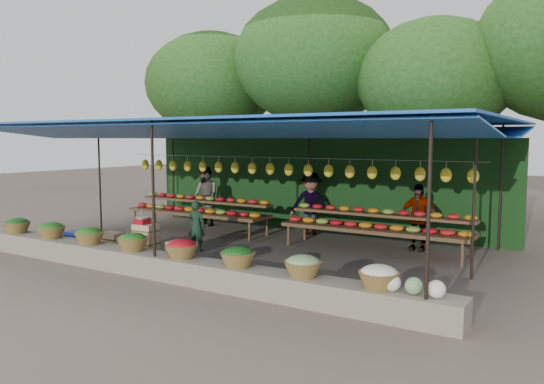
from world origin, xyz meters
The scene contains 16 objects.
ground centered at (0.00, 0.00, 0.00)m, with size 60.00×60.00×0.00m, color brown.
stone_curb centered at (0.00, -2.75, 0.20)m, with size 10.60×0.55×0.40m, color gray.
stall_canopy centered at (0.00, 0.07, 2.68)m, with size 10.80×6.60×2.82m.
produce_baskets centered at (-0.10, -2.75, 0.56)m, with size 8.98×0.58×0.34m.
netting_backdrop centered at (0.00, 3.15, 1.25)m, with size 10.60×0.06×2.50m, color #1A4117.
tree_row centered at (0.50, 6.09, 4.70)m, with size 16.51×5.50×7.12m.
fruit_table_left centered at (-2.49, 1.35, 0.61)m, with size 4.21×0.95×0.93m.
fruit_table_right centered at (2.51, 1.35, 0.61)m, with size 4.21×0.95×0.93m.
crate_counter centered at (-1.09, -2.05, 0.31)m, with size 2.36×0.36×0.77m.
weighing_scale centered at (-1.16, -2.05, 0.84)m, with size 0.29×0.29×0.31m.
vendor_seated centered at (-0.88, -0.70, 0.56)m, with size 0.41×0.27×1.13m, color #193721.
customer_left centered at (-2.87, 2.11, 0.85)m, with size 0.83×0.64×1.70m, color slate.
customer_mid centered at (0.34, 2.41, 0.81)m, with size 1.05×0.60×1.62m, color slate.
customer_right centered at (3.26, 1.95, 0.74)m, with size 0.87×0.36×1.49m, color slate.
blue_crate_front centered at (-5.74, -1.94, 0.15)m, with size 0.51×0.36×0.30m, color navy.
blue_crate_back centered at (-3.60, -1.69, 0.17)m, with size 0.56×0.40×0.34m, color navy.
Camera 1 is at (6.62, -9.65, 2.48)m, focal length 35.00 mm.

